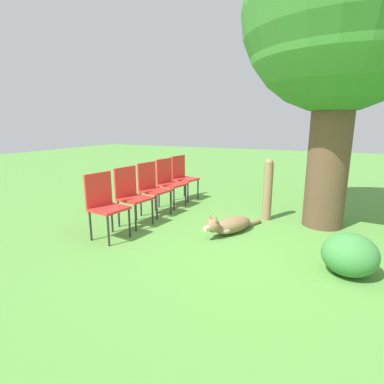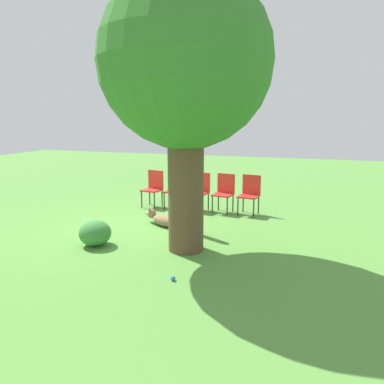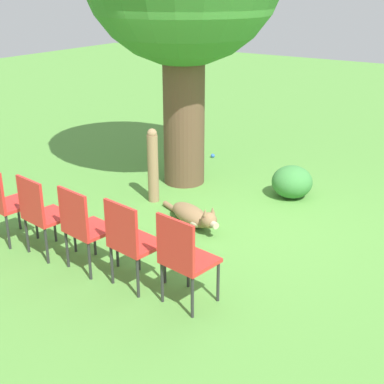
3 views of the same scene
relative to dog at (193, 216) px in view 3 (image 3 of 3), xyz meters
The scene contains 10 objects.
ground_plane 0.55m from the dog, 19.33° to the right, with size 30.00×30.00×0.00m, color #56933D.
dog is the anchor object (origin of this frame).
fence_post 1.03m from the dog, 68.13° to the left, with size 0.15×0.15×1.02m.
red_chair_0 1.81m from the dog, 149.47° to the right, with size 0.48×0.50×0.92m.
red_chair_1 1.61m from the dog, 169.44° to the right, with size 0.48×0.50×0.92m.
red_chair_2 1.63m from the dog, 168.00° to the left, with size 0.48×0.50×0.92m.
red_chair_3 1.86m from the dog, 148.74° to the left, with size 0.48×0.50×0.92m.
red_chair_4 2.24m from the dog, 135.08° to the left, with size 0.48×0.50×0.92m.
tennis_ball 2.75m from the dog, 26.34° to the left, with size 0.07×0.07×0.07m.
low_shrub 1.66m from the dog, 22.62° to the right, with size 0.56×0.56×0.45m.
Camera 3 is at (-5.54, -3.14, 2.83)m, focal length 50.00 mm.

